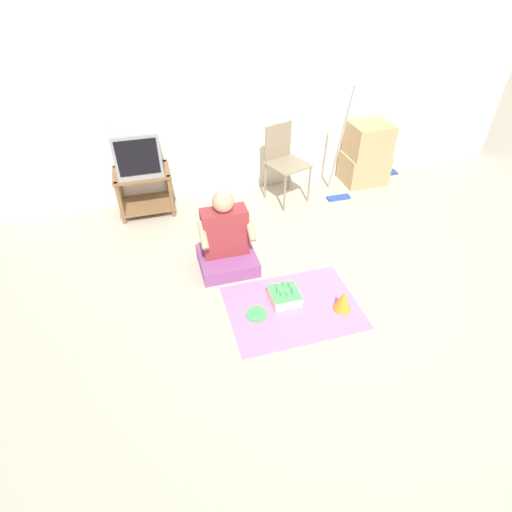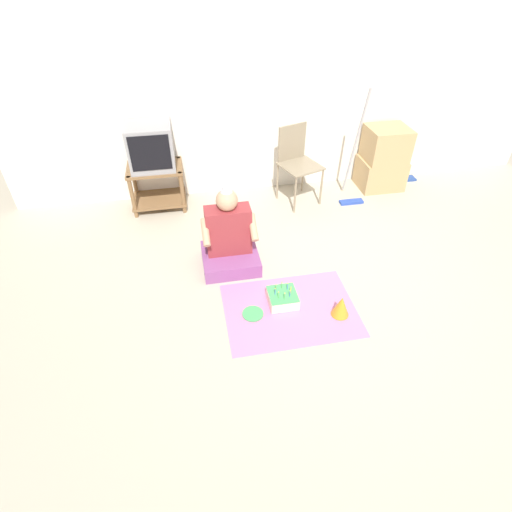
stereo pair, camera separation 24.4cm
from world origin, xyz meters
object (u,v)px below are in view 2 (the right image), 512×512
Objects in this scene: party_hat_blue at (341,306)px; book_pile at (409,180)px; folding_chair at (297,159)px; cardboard_box_stack at (383,159)px; person_seated at (229,240)px; tv at (151,146)px; dust_mop at (354,169)px; birthday_cake at (282,298)px; paper_plate at (253,314)px.

book_pile is at bearing 50.77° from party_hat_blue.
folding_chair reaches higher than cardboard_box_stack.
person_seated reaches higher than party_hat_blue.
folding_chair is (1.59, -0.12, -0.23)m from tv.
book_pile is (1.57, 0.13, -0.48)m from folding_chair.
dust_mop is (0.64, -0.16, -0.11)m from folding_chair.
tv is at bearing -179.77° from book_pile.
tv is 2.21m from birthday_cake.
person_seated is at bearing -61.12° from tv.
tv is at bearing 119.48° from birthday_cake.
birthday_cake is 1.38× the size of paper_plate.
birthday_cake is 1.29× the size of party_hat_blue.
birthday_cake is 0.29m from paper_plate.
dust_mop is 1.54× the size of person_seated.
folding_chair is 1.14m from cardboard_box_stack.
cardboard_box_stack is at bearing -0.48° from tv.
birthday_cake is at bearing -133.09° from cardboard_box_stack.
cardboard_box_stack is at bearing 27.49° from dust_mop.
book_pile is at bearing 4.76° from folding_chair.
book_pile is 3.08m from paper_plate.
dust_mop is 1.83m from person_seated.
folding_chair is at bearing -4.23° from tv.
book_pile is at bearing 40.83° from birthday_cake.
party_hat_blue is at bearing -129.23° from book_pile.
tv is at bearing 179.52° from cardboard_box_stack.
tv is 0.63× the size of cardboard_box_stack.
cardboard_box_stack is at bearing 58.47° from party_hat_blue.
paper_plate is (0.09, -0.71, -0.26)m from person_seated.
person_seated reaches higher than book_pile.
party_hat_blue is (0.81, -0.85, -0.17)m from person_seated.
birthday_cake reaches higher than paper_plate.
tv reaches higher than party_hat_blue.
tv is 0.36× the size of dust_mop.
tv is 2.61m from party_hat_blue.
book_pile is 2.67m from party_hat_blue.
party_hat_blue is (1.47, -2.05, -0.64)m from tv.
party_hat_blue is at bearing -113.17° from dust_mop.
tv is at bearing 172.99° from dust_mop.
cardboard_box_stack is at bearing 43.98° from paper_plate.
paper_plate is at bearing -68.46° from tv.
dust_mop is at bearing -13.78° from folding_chair.
book_pile is at bearing 38.75° from paper_plate.
dust_mop is at bearing -162.74° from book_pile.
birthday_cake is (0.37, -0.62, -0.22)m from person_seated.
dust_mop is 8.70× the size of book_pile.
birthday_cake is (-1.69, -1.80, -0.31)m from cardboard_box_stack.
cardboard_box_stack is (2.72, -0.02, -0.37)m from tv.
dust_mop is (-0.48, -0.25, 0.03)m from cardboard_box_stack.
cardboard_box_stack is at bearing -175.41° from book_pile.
person_seated is at bearing 133.67° from party_hat_blue.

